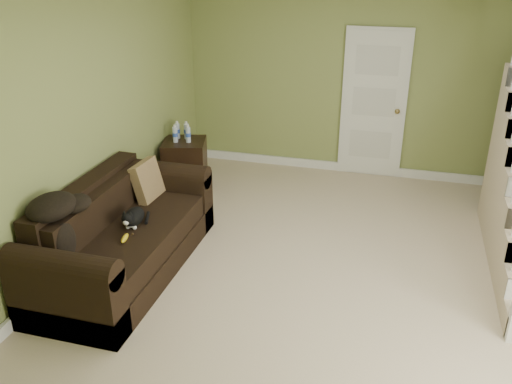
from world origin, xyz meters
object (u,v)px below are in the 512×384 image
Objects in this scene: side_table at (185,164)px; cat at (133,217)px; sofa at (121,239)px; banana at (125,238)px.

cat is at bearing -81.16° from side_table.
cat is (0.31, -2.03, 0.24)m from side_table.
sofa is 2.59× the size of side_table.
sofa is at bearing -84.84° from side_table.
sofa is 4.95× the size of cat.
sofa is 0.35m from banana.
cat is 2.72× the size of banana.
sofa reaches higher than banana.
side_table is at bearing 88.62° from banana.
sofa reaches higher than side_table.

